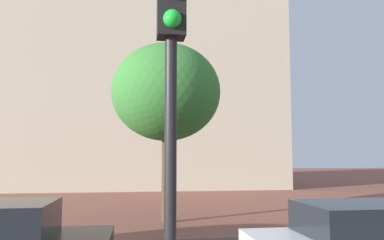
{
  "coord_description": "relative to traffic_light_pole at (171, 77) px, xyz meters",
  "views": [
    {
      "loc": [
        -1.2,
        -0.62,
        2.29
      ],
      "look_at": [
        0.43,
        10.8,
        3.38
      ],
      "focal_mm": 36.05,
      "sensor_mm": 36.0,
      "label": 1
    }
  ],
  "objects": [
    {
      "name": "landmark_building",
      "position": [
        -2.34,
        27.55,
        7.86
      ],
      "size": [
        25.27,
        12.21,
        35.09
      ],
      "color": "beige",
      "rests_on": "ground_plane"
    },
    {
      "name": "tree_curb_far",
      "position": [
        0.69,
        9.93,
        1.5
      ],
      "size": [
        3.88,
        3.88,
        6.33
      ],
      "color": "#4C3823",
      "rests_on": "ground_plane"
    },
    {
      "name": "traffic_light_pole",
      "position": [
        0.0,
        0.0,
        0.0
      ],
      "size": [
        0.28,
        0.34,
        4.36
      ],
      "color": "black",
      "rests_on": "ground_plane"
    }
  ]
}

